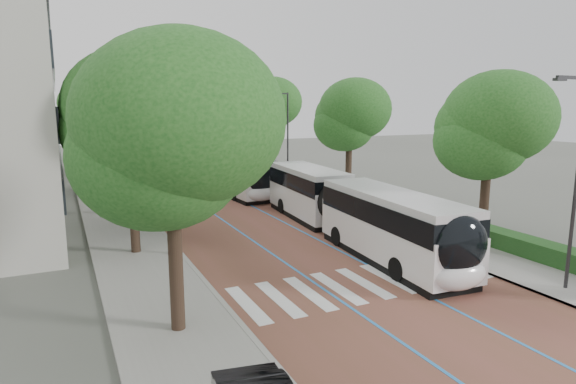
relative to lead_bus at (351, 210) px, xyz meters
name	(u,v)px	position (x,y,z in m)	size (l,w,h in m)	color
ground	(374,293)	(-3.18, -6.65, -1.63)	(160.00, 160.00, 0.00)	#51544C
road	(164,169)	(-3.18, 33.35, -1.62)	(11.00, 140.00, 0.02)	brown
sidewalk_left	(92,173)	(-10.68, 33.35, -1.57)	(4.00, 140.00, 0.12)	gray
sidewalk_right	(228,165)	(4.32, 33.35, -1.57)	(4.00, 140.00, 0.12)	gray
kerb_left	(111,172)	(-8.78, 33.35, -1.57)	(0.20, 140.00, 0.14)	gray
kerb_right	(213,166)	(2.42, 33.35, -1.57)	(0.20, 140.00, 0.14)	gray
zebra_crossing	(364,283)	(-2.98, -5.65, -1.60)	(10.55, 3.60, 0.01)	silver
lane_line_left	(150,170)	(-4.78, 33.35, -1.60)	(0.12, 126.00, 0.01)	#287CCA
lane_line_right	(178,168)	(-1.58, 33.35, -1.60)	(0.12, 126.00, 0.01)	#287CCA
hedge	(538,249)	(5.92, -6.65, -1.11)	(1.20, 14.00, 0.80)	#174218
streetlight_near	(575,167)	(3.44, -9.65, 3.19)	(1.82, 0.20, 8.00)	#2A2A2D
streetlight_far	(286,133)	(3.44, 15.35, 3.19)	(1.82, 0.20, 8.00)	#2A2A2D
lamp_post_left	(166,170)	(-9.28, 1.35, 2.49)	(0.14, 0.14, 8.00)	#2A2A2D
trees_left	(101,114)	(-10.68, 17.56, 4.78)	(6.34, 61.25, 9.43)	black
trees_right	(286,112)	(4.52, 17.66, 4.87)	(5.69, 47.40, 9.33)	black
lead_bus	(351,210)	(0.00, 0.00, 0.00)	(3.87, 18.53, 3.20)	black
bus_queued_0	(233,173)	(-1.09, 15.89, 0.00)	(3.24, 12.52, 3.20)	silver
bus_queued_1	(199,157)	(-0.23, 29.24, 0.00)	(2.89, 12.47, 3.20)	silver
bus_queued_2	(174,148)	(-0.23, 41.52, 0.00)	(2.94, 12.48, 3.20)	silver
bus_queued_3	(152,141)	(-0.64, 55.34, 0.00)	(2.88, 12.47, 3.20)	silver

